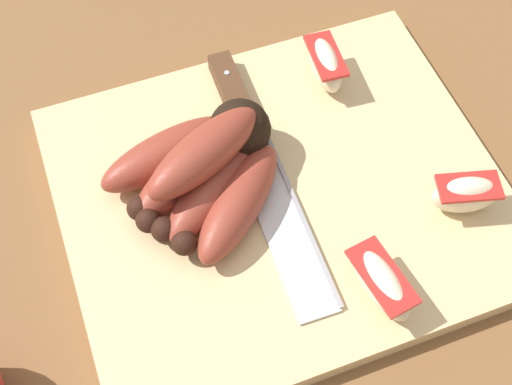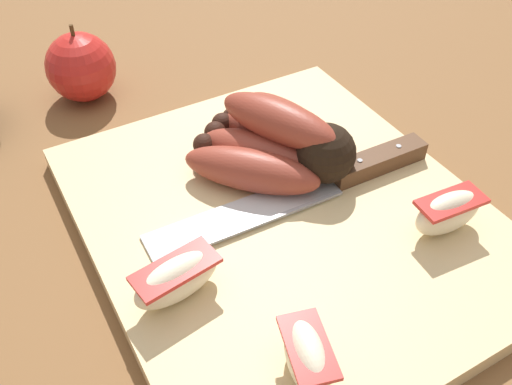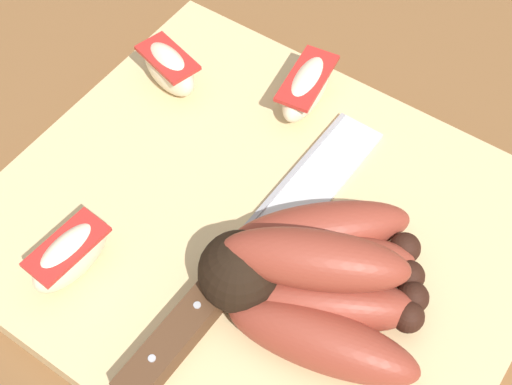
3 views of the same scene
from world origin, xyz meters
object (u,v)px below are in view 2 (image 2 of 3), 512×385
chefs_knife (335,179)px  apple_wedge_far (177,278)px  apple_wedge_near (448,212)px  whole_apple (81,67)px  apple_wedge_middle (307,357)px  banana_bunch (279,142)px

chefs_knife → apple_wedge_far: 0.18m
chefs_knife → apple_wedge_near: bearing=-153.3°
chefs_knife → whole_apple: whole_apple is taller
apple_wedge_far → apple_wedge_middle: bearing=-155.2°
chefs_knife → apple_wedge_far: apple_wedge_far is taller
banana_bunch → chefs_knife: 0.06m
apple_wedge_far → whole_apple: whole_apple is taller
whole_apple → apple_wedge_middle: bearing=-177.4°
chefs_knife → apple_wedge_far: size_ratio=3.80×
chefs_knife → apple_wedge_far: (-0.04, 0.18, 0.01)m
chefs_knife → apple_wedge_middle: (-0.15, 0.13, 0.01)m
chefs_knife → apple_wedge_near: size_ratio=4.36×
banana_bunch → apple_wedge_far: 0.17m
chefs_knife → whole_apple: 0.33m
apple_wedge_far → apple_wedge_near: bearing=-102.2°
chefs_knife → banana_bunch: bearing=29.8°
banana_bunch → apple_wedge_far: size_ratio=2.29×
banana_bunch → apple_wedge_middle: (-0.20, 0.10, -0.00)m
banana_bunch → apple_wedge_middle: bearing=153.5°
whole_apple → apple_wedge_near: bearing=-152.9°
apple_wedge_near → apple_wedge_middle: size_ratio=1.03×
chefs_knife → apple_wedge_middle: size_ratio=4.49×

